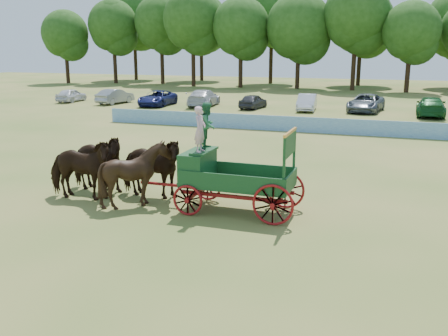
# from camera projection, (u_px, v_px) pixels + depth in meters

# --- Properties ---
(ground) EXTENTS (160.00, 160.00, 0.00)m
(ground) POSITION_uv_depth(u_px,v_px,m) (185.00, 209.00, 17.99)
(ground) COLOR #9B8146
(ground) RESTS_ON ground
(horse_lead_left) EXTENTS (2.93, 1.55, 2.38)m
(horse_lead_left) POSITION_uv_depth(u_px,v_px,m) (79.00, 169.00, 18.81)
(horse_lead_left) COLOR black
(horse_lead_left) RESTS_ON ground
(horse_lead_right) EXTENTS (2.94, 1.58, 2.38)m
(horse_lead_right) POSITION_uv_depth(u_px,v_px,m) (96.00, 163.00, 19.82)
(horse_lead_right) COLOR black
(horse_lead_right) RESTS_ON ground
(horse_wheel_left) EXTENTS (2.17, 1.93, 2.39)m
(horse_wheel_left) POSITION_uv_depth(u_px,v_px,m) (136.00, 174.00, 18.05)
(horse_wheel_left) COLOR black
(horse_wheel_left) RESTS_ON ground
(horse_wheel_right) EXTENTS (2.86, 1.37, 2.38)m
(horse_wheel_right) POSITION_uv_depth(u_px,v_px,m) (150.00, 168.00, 19.06)
(horse_wheel_right) COLOR black
(horse_wheel_right) RESTS_ON ground
(farm_dray) EXTENTS (5.99, 2.00, 3.79)m
(farm_dray) POSITION_uv_depth(u_px,v_px,m) (218.00, 164.00, 17.53)
(farm_dray) COLOR maroon
(farm_dray) RESTS_ON ground
(sponsor_banner) EXTENTS (26.00, 0.08, 1.05)m
(sponsor_banner) POSITION_uv_depth(u_px,v_px,m) (275.00, 123.00, 34.71)
(sponsor_banner) COLOR #1E62A5
(sponsor_banner) RESTS_ON ground
(parked_cars) EXTENTS (53.16, 7.63, 1.64)m
(parked_cars) POSITION_uv_depth(u_px,v_px,m) (324.00, 103.00, 44.99)
(parked_cars) COLOR silver
(parked_cars) RESTS_ON ground
(treeline) EXTENTS (90.44, 21.43, 15.95)m
(treeline) POSITION_uv_depth(u_px,v_px,m) (330.00, 21.00, 71.42)
(treeline) COLOR #382314
(treeline) RESTS_ON ground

